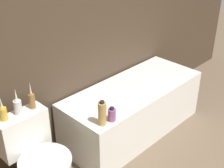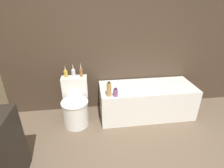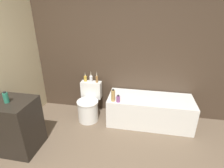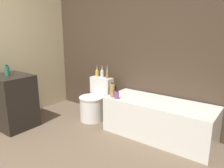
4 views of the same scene
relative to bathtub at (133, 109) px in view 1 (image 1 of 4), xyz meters
The scene contains 8 objects.
wall_back_tiled 1.32m from the bathtub, 153.15° to the left, with size 6.40×0.06×2.60m.
bathtub is the anchor object (origin of this frame).
toilet 1.23m from the bathtub, behind, with size 0.43×0.60×0.73m.
vase_gold 1.46m from the bathtub, behind, with size 0.06×0.06×0.20m.
vase_silver 1.35m from the bathtub, behind, with size 0.07×0.07×0.23m.
vase_bronze 1.23m from the bathtub, behind, with size 0.05×0.05×0.25m.
shampoo_bottle_tall 0.83m from the bathtub, 160.75° to the right, with size 0.07×0.07×0.23m.
shampoo_bottle_short 0.73m from the bathtub, 156.29° to the right, with size 0.07×0.07×0.14m.
Camera 1 is at (-1.45, 0.00, 2.16)m, focal length 50.00 mm.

